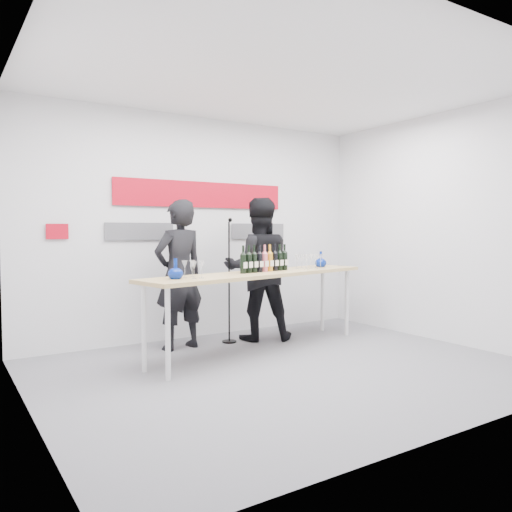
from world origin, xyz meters
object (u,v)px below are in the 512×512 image
Objects in this scene: presenter_left at (179,275)px; presenter_right at (258,269)px; mic_stand at (229,305)px; tasting_table at (260,278)px.

presenter_right is at bearing 166.31° from presenter_left.
presenter_left is 0.81m from mic_stand.
presenter_right is 1.17× the size of mic_stand.
mic_stand is (0.69, -0.03, -0.43)m from presenter_left.
presenter_right is (0.33, 0.55, 0.06)m from tasting_table.
mic_stand is at bearing 86.88° from tasting_table.
presenter_left is 0.97× the size of presenter_right.
presenter_right is at bearing -25.08° from mic_stand.
presenter_right is 0.62m from mic_stand.
tasting_table is at bearing 131.60° from presenter_left.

